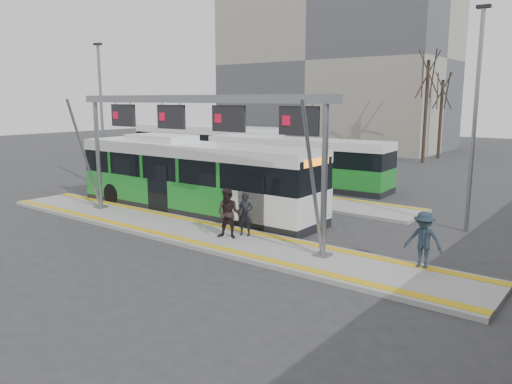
# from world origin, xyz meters

# --- Properties ---
(ground) EXTENTS (120.00, 120.00, 0.00)m
(ground) POSITION_xyz_m (0.00, 0.00, 0.00)
(ground) COLOR #2D2D30
(ground) RESTS_ON ground
(platform_main) EXTENTS (22.00, 3.00, 0.15)m
(platform_main) POSITION_xyz_m (0.00, 0.00, 0.07)
(platform_main) COLOR gray
(platform_main) RESTS_ON ground
(platform_second) EXTENTS (20.00, 3.00, 0.15)m
(platform_second) POSITION_xyz_m (-4.00, 8.00, 0.07)
(platform_second) COLOR gray
(platform_second) RESTS_ON ground
(tactile_main) EXTENTS (22.00, 2.65, 0.02)m
(tactile_main) POSITION_xyz_m (0.00, 0.00, 0.16)
(tactile_main) COLOR gold
(tactile_main) RESTS_ON platform_main
(tactile_second) EXTENTS (20.00, 0.35, 0.02)m
(tactile_second) POSITION_xyz_m (-4.00, 9.15, 0.16)
(tactile_second) COLOR gold
(tactile_second) RESTS_ON platform_second
(gantry) EXTENTS (13.00, 1.68, 5.20)m
(gantry) POSITION_xyz_m (-0.35, 0.25, 4.30)
(gantry) COLOR slate
(gantry) RESTS_ON platform_main
(apartment_block) EXTENTS (24.50, 12.50, 18.40)m
(apartment_block) POSITION_xyz_m (-14.00, 36.00, 9.21)
(apartment_block) COLOR gray
(apartment_block) RESTS_ON ground
(hero_bus) EXTENTS (12.84, 3.00, 3.51)m
(hero_bus) POSITION_xyz_m (-2.83, 2.85, 1.61)
(hero_bus) COLOR black
(hero_bus) RESTS_ON ground
(bg_bus_green) EXTENTS (11.65, 3.16, 2.88)m
(bg_bus_green) POSITION_xyz_m (-2.96, 11.65, 1.42)
(bg_bus_green) COLOR black
(bg_bus_green) RESTS_ON ground
(bg_bus_blue) EXTENTS (12.47, 3.24, 3.23)m
(bg_bus_blue) POSITION_xyz_m (-12.49, 13.93, 1.59)
(bg_bus_blue) COLOR black
(bg_bus_blue) RESTS_ON ground
(passenger_a) EXTENTS (0.69, 0.57, 1.63)m
(passenger_a) POSITION_xyz_m (1.96, 0.67, 0.96)
(passenger_a) COLOR black
(passenger_a) RESTS_ON platform_main
(passenger_b) EXTENTS (1.09, 0.97, 1.84)m
(passenger_b) POSITION_xyz_m (1.69, 0.03, 1.07)
(passenger_b) COLOR black
(passenger_b) RESTS_ON platform_main
(passenger_c) EXTENTS (1.17, 0.72, 1.75)m
(passenger_c) POSITION_xyz_m (8.50, 1.10, 1.02)
(passenger_c) COLOR #1E2A36
(passenger_c) RESTS_ON platform_main
(tree_left) EXTENTS (1.40, 1.40, 9.38)m
(tree_left) POSITION_xyz_m (-0.78, 27.44, 7.11)
(tree_left) COLOR #382B21
(tree_left) RESTS_ON ground
(tree_mid) EXTENTS (1.40, 1.40, 7.75)m
(tree_mid) POSITION_xyz_m (-0.86, 31.60, 5.88)
(tree_mid) COLOR #382B21
(tree_mid) RESTS_ON ground
(tree_far) EXTENTS (1.40, 1.40, 7.06)m
(tree_far) POSITION_xyz_m (-21.15, 31.54, 5.36)
(tree_far) COLOR #382B21
(tree_far) RESTS_ON ground
(lamp_west) EXTENTS (0.50, 0.25, 8.24)m
(lamp_west) POSITION_xyz_m (-11.00, 3.81, 4.36)
(lamp_west) COLOR slate
(lamp_west) RESTS_ON ground
(lamp_east) EXTENTS (0.50, 0.25, 8.60)m
(lamp_east) POSITION_xyz_m (8.22, 6.91, 4.54)
(lamp_east) COLOR slate
(lamp_east) RESTS_ON ground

